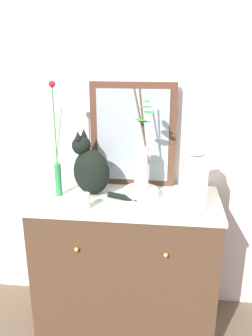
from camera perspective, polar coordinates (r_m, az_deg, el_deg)
ground_plane at (r=2.48m, az=0.00°, el=-23.23°), size 6.00×6.00×0.00m
wall_back at (r=2.17m, az=0.94°, el=9.36°), size 4.40×0.08×2.60m
sideboard at (r=2.21m, az=-0.00°, el=-15.03°), size 1.04×0.50×0.86m
mirror_leaning at (r=2.10m, az=1.10°, el=5.19°), size 0.50×0.03×0.61m
cat_sitting at (r=2.03m, az=-5.64°, el=-0.12°), size 0.41×0.22×0.37m
vase_slim_green at (r=2.01m, az=-10.84°, el=0.92°), size 0.06×0.04×0.64m
bowl_porcelain at (r=2.02m, az=2.38°, el=-3.97°), size 0.19×0.19×0.05m
vase_glass_clear at (r=1.95m, az=2.48°, el=0.63°), size 0.12×0.14×0.57m
jar_lidded_porcelain at (r=1.87m, az=10.83°, el=-1.42°), size 0.12×0.12×0.37m
candle_pillar at (r=1.88m, az=-6.45°, el=-5.24°), size 0.05×0.05×0.10m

